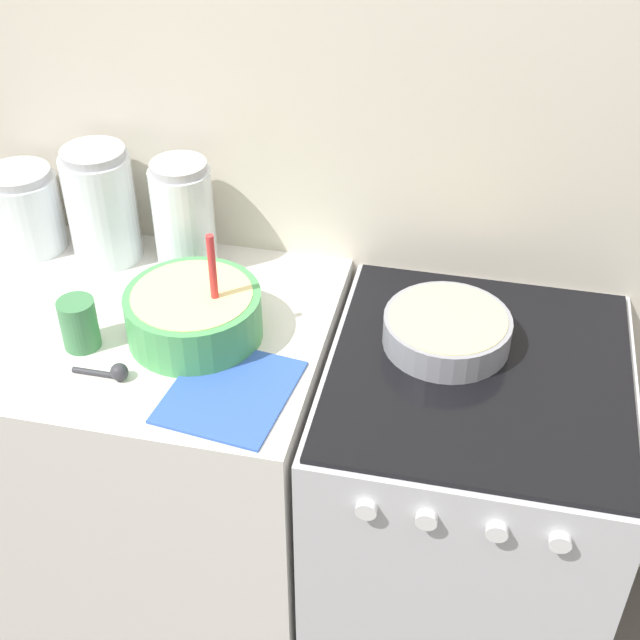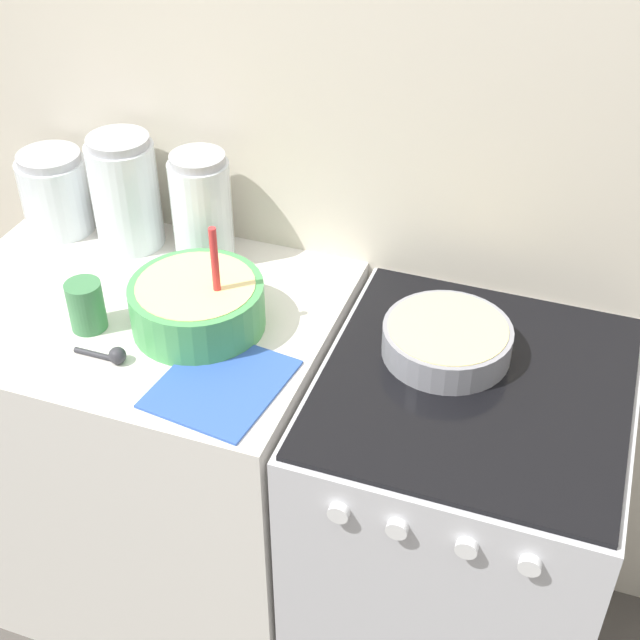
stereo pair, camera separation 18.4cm
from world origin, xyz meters
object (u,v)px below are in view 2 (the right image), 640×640
at_px(storage_jar_left, 56,197).
at_px(tin_can, 86,306).
at_px(stove, 455,533).
at_px(baking_pan, 447,339).
at_px(mixing_bowl, 197,303).
at_px(storage_jar_right, 202,215).
at_px(storage_jar_middle, 126,199).

bearing_deg(storage_jar_left, tin_can, -49.83).
distance_m(stove, baking_pan, 0.51).
bearing_deg(stove, storage_jar_left, 168.11).
bearing_deg(mixing_bowl, stove, 1.73).
xyz_separation_m(baking_pan, storage_jar_right, (-0.62, 0.16, 0.08)).
xyz_separation_m(mixing_bowl, storage_jar_left, (-0.50, 0.25, 0.03)).
relative_size(storage_jar_left, storage_jar_middle, 0.73).
height_order(stove, baking_pan, baking_pan).
distance_m(stove, mixing_bowl, 0.79).
distance_m(storage_jar_left, storage_jar_middle, 0.20).
height_order(stove, storage_jar_right, storage_jar_right).
distance_m(storage_jar_left, storage_jar_right, 0.40).
distance_m(mixing_bowl, storage_jar_right, 0.27).
height_order(baking_pan, storage_jar_middle, storage_jar_middle).
bearing_deg(storage_jar_right, storage_jar_left, 180.00).
bearing_deg(storage_jar_left, stove, -11.89).
height_order(stove, mixing_bowl, mixing_bowl).
relative_size(storage_jar_middle, storage_jar_right, 1.04).
bearing_deg(storage_jar_left, storage_jar_middle, 0.00).
relative_size(storage_jar_right, tin_can, 2.40).
height_order(mixing_bowl, baking_pan, mixing_bowl).
xyz_separation_m(storage_jar_middle, tin_can, (0.08, -0.33, -0.06)).
bearing_deg(mixing_bowl, tin_can, -159.45).
distance_m(storage_jar_middle, storage_jar_right, 0.20).
distance_m(stove, storage_jar_right, 0.93).
xyz_separation_m(mixing_bowl, storage_jar_right, (-0.10, 0.25, 0.05)).
xyz_separation_m(mixing_bowl, storage_jar_middle, (-0.30, 0.25, 0.06)).
bearing_deg(storage_jar_middle, baking_pan, -11.30).
distance_m(storage_jar_left, tin_can, 0.43).
height_order(baking_pan, storage_jar_left, storage_jar_left).
xyz_separation_m(storage_jar_middle, storage_jar_right, (0.20, 0.00, -0.00)).
xyz_separation_m(stove, storage_jar_right, (-0.70, 0.23, 0.57)).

